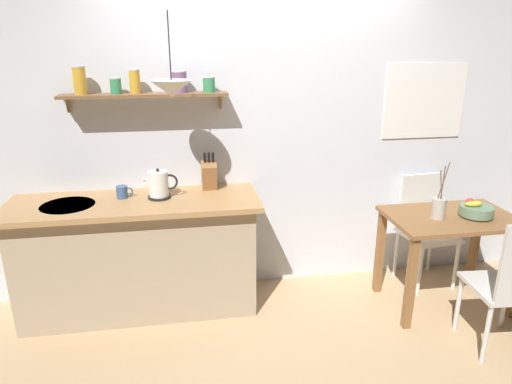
{
  "coord_description": "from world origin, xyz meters",
  "views": [
    {
      "loc": [
        -0.64,
        -2.98,
        2.05
      ],
      "look_at": [
        -0.1,
        0.25,
        0.95
      ],
      "focal_mm": 32.36,
      "sensor_mm": 36.0,
      "label": 1
    }
  ],
  "objects_px": {
    "dining_table": "(450,232)",
    "fruit_bowl": "(476,209)",
    "knife_block": "(209,175)",
    "pendant_lamp": "(172,88)",
    "coffee_mug_by_sink": "(122,192)",
    "dining_chair_near": "(512,282)",
    "dining_chair_far": "(424,224)",
    "twig_vase": "(439,208)",
    "electric_kettle": "(159,185)"
  },
  "relations": [
    {
      "from": "electric_kettle",
      "to": "dining_table",
      "type": "bearing_deg",
      "value": -8.57
    },
    {
      "from": "dining_table",
      "to": "pendant_lamp",
      "type": "height_order",
      "value": "pendant_lamp"
    },
    {
      "from": "dining_chair_far",
      "to": "electric_kettle",
      "type": "xyz_separation_m",
      "value": [
        -2.21,
        -0.09,
        0.5
      ]
    },
    {
      "from": "dining_chair_near",
      "to": "twig_vase",
      "type": "height_order",
      "value": "twig_vase"
    },
    {
      "from": "knife_block",
      "to": "pendant_lamp",
      "type": "relative_size",
      "value": 0.57
    },
    {
      "from": "dining_chair_near",
      "to": "knife_block",
      "type": "distance_m",
      "value": 2.24
    },
    {
      "from": "twig_vase",
      "to": "coffee_mug_by_sink",
      "type": "bearing_deg",
      "value": 170.28
    },
    {
      "from": "dining_chair_near",
      "to": "dining_chair_far",
      "type": "distance_m",
      "value": 1.06
    },
    {
      "from": "knife_block",
      "to": "coffee_mug_by_sink",
      "type": "relative_size",
      "value": 2.48
    },
    {
      "from": "dining_table",
      "to": "pendant_lamp",
      "type": "distance_m",
      "value": 2.34
    },
    {
      "from": "dining_chair_near",
      "to": "fruit_bowl",
      "type": "distance_m",
      "value": 0.66
    },
    {
      "from": "twig_vase",
      "to": "pendant_lamp",
      "type": "bearing_deg",
      "value": 174.66
    },
    {
      "from": "coffee_mug_by_sink",
      "to": "fruit_bowl",
      "type": "bearing_deg",
      "value": -9.04
    },
    {
      "from": "twig_vase",
      "to": "coffee_mug_by_sink",
      "type": "relative_size",
      "value": 3.53
    },
    {
      "from": "twig_vase",
      "to": "knife_block",
      "type": "bearing_deg",
      "value": 163.6
    },
    {
      "from": "dining_table",
      "to": "knife_block",
      "type": "distance_m",
      "value": 1.91
    },
    {
      "from": "fruit_bowl",
      "to": "dining_chair_near",
      "type": "bearing_deg",
      "value": -98.64
    },
    {
      "from": "knife_block",
      "to": "dining_chair_near",
      "type": "bearing_deg",
      "value": -30.52
    },
    {
      "from": "fruit_bowl",
      "to": "electric_kettle",
      "type": "relative_size",
      "value": 0.98
    },
    {
      "from": "coffee_mug_by_sink",
      "to": "pendant_lamp",
      "type": "distance_m",
      "value": 0.9
    },
    {
      "from": "fruit_bowl",
      "to": "electric_kettle",
      "type": "distance_m",
      "value": 2.39
    },
    {
      "from": "dining_table",
      "to": "fruit_bowl",
      "type": "bearing_deg",
      "value": -14.44
    },
    {
      "from": "fruit_bowl",
      "to": "electric_kettle",
      "type": "bearing_deg",
      "value": 171.02
    },
    {
      "from": "dining_chair_far",
      "to": "knife_block",
      "type": "distance_m",
      "value": 1.91
    },
    {
      "from": "fruit_bowl",
      "to": "electric_kettle",
      "type": "height_order",
      "value": "electric_kettle"
    },
    {
      "from": "coffee_mug_by_sink",
      "to": "electric_kettle",
      "type": "bearing_deg",
      "value": -9.63
    },
    {
      "from": "dining_chair_far",
      "to": "dining_table",
      "type": "bearing_deg",
      "value": -93.5
    },
    {
      "from": "fruit_bowl",
      "to": "knife_block",
      "type": "relative_size",
      "value": 0.81
    },
    {
      "from": "fruit_bowl",
      "to": "coffee_mug_by_sink",
      "type": "bearing_deg",
      "value": 170.96
    },
    {
      "from": "twig_vase",
      "to": "electric_kettle",
      "type": "height_order",
      "value": "twig_vase"
    },
    {
      "from": "dining_table",
      "to": "dining_chair_near",
      "type": "bearing_deg",
      "value": -83.69
    },
    {
      "from": "dining_chair_near",
      "to": "dining_chair_far",
      "type": "bearing_deg",
      "value": 92.42
    },
    {
      "from": "pendant_lamp",
      "to": "fruit_bowl",
      "type": "bearing_deg",
      "value": -5.12
    },
    {
      "from": "pendant_lamp",
      "to": "electric_kettle",
      "type": "bearing_deg",
      "value": 127.76
    },
    {
      "from": "dining_table",
      "to": "coffee_mug_by_sink",
      "type": "height_order",
      "value": "coffee_mug_by_sink"
    },
    {
      "from": "dining_chair_near",
      "to": "knife_block",
      "type": "bearing_deg",
      "value": 149.48
    },
    {
      "from": "dining_chair_far",
      "to": "coffee_mug_by_sink",
      "type": "distance_m",
      "value": 2.53
    },
    {
      "from": "coffee_mug_by_sink",
      "to": "pendant_lamp",
      "type": "relative_size",
      "value": 0.23
    },
    {
      "from": "knife_block",
      "to": "dining_chair_far",
      "type": "bearing_deg",
      "value": -1.56
    },
    {
      "from": "dining_chair_near",
      "to": "coffee_mug_by_sink",
      "type": "bearing_deg",
      "value": 158.18
    },
    {
      "from": "dining_chair_far",
      "to": "twig_vase",
      "type": "relative_size",
      "value": 2.16
    },
    {
      "from": "fruit_bowl",
      "to": "pendant_lamp",
      "type": "distance_m",
      "value": 2.41
    },
    {
      "from": "dining_table",
      "to": "twig_vase",
      "type": "xyz_separation_m",
      "value": [
        -0.13,
        -0.02,
        0.22
      ]
    },
    {
      "from": "fruit_bowl",
      "to": "knife_block",
      "type": "bearing_deg",
      "value": 165.43
    },
    {
      "from": "dining_chair_far",
      "to": "fruit_bowl",
      "type": "bearing_deg",
      "value": -73.69
    },
    {
      "from": "coffee_mug_by_sink",
      "to": "pendant_lamp",
      "type": "bearing_deg",
      "value": -28.34
    },
    {
      "from": "dining_chair_near",
      "to": "pendant_lamp",
      "type": "xyz_separation_m",
      "value": [
        -2.13,
        0.79,
        1.2
      ]
    },
    {
      "from": "dining_table",
      "to": "knife_block",
      "type": "height_order",
      "value": "knife_block"
    },
    {
      "from": "knife_block",
      "to": "pendant_lamp",
      "type": "distance_m",
      "value": 0.8
    },
    {
      "from": "electric_kettle",
      "to": "coffee_mug_by_sink",
      "type": "bearing_deg",
      "value": 170.37
    }
  ]
}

